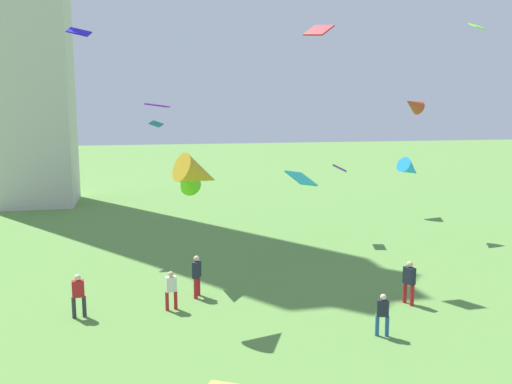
% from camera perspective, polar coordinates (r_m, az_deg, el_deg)
% --- Properties ---
extents(person_0, '(0.40, 0.55, 1.84)m').
position_cam_1_polar(person_0, '(22.95, 16.20, -9.11)').
color(person_0, red).
rests_on(person_0, ground_plane).
extents(person_2, '(0.46, 0.37, 1.56)m').
position_cam_1_polar(person_2, '(19.69, 13.52, -12.52)').
color(person_2, '#235693').
rests_on(person_2, ground_plane).
extents(person_3, '(0.54, 0.30, 1.73)m').
position_cam_1_polar(person_3, '(21.84, -18.64, -10.31)').
color(person_3, '#2D3338').
rests_on(person_3, ground_plane).
extents(person_4, '(0.49, 0.32, 1.61)m').
position_cam_1_polar(person_4, '(21.78, -9.16, -10.21)').
color(person_4, red).
rests_on(person_4, ground_plane).
extents(person_5, '(0.44, 0.55, 1.83)m').
position_cam_1_polar(person_5, '(23.02, -6.41, -8.75)').
color(person_5, red).
rests_on(person_5, ground_plane).
extents(kite_flying_0, '(1.42, 1.02, 0.66)m').
position_cam_1_polar(kite_flying_0, '(33.11, -18.57, 16.07)').
color(kite_flying_0, '#1D0BE2').
extents(kite_flying_1, '(2.41, 1.89, 1.91)m').
position_cam_1_polar(kite_flying_1, '(41.84, 16.32, 2.39)').
color(kite_flying_1, '#1B92EA').
extents(kite_flying_2, '(1.58, 1.97, 0.81)m').
position_cam_1_polar(kite_flying_2, '(29.48, 4.88, 1.48)').
color(kite_flying_2, '#28E0C9').
extents(kite_flying_3, '(0.82, 1.02, 0.55)m').
position_cam_1_polar(kite_flying_3, '(37.33, 22.73, 16.18)').
color(kite_flying_3, '#7EEA31').
extents(kite_flying_4, '(1.73, 1.39, 1.30)m').
position_cam_1_polar(kite_flying_4, '(35.46, 16.56, 9.06)').
color(kite_flying_4, '#BA4225').
extents(kite_flying_6, '(0.94, 0.78, 0.47)m').
position_cam_1_polar(kite_flying_6, '(32.76, -10.73, 7.24)').
color(kite_flying_6, '#2E81D5').
extents(kite_flying_7, '(1.73, 2.01, 1.60)m').
position_cam_1_polar(kite_flying_7, '(24.40, -7.63, 1.32)').
color(kite_flying_7, '#62D81C').
extents(kite_flying_8, '(1.27, 1.56, 0.65)m').
position_cam_1_polar(kite_flying_8, '(32.75, 9.03, 2.55)').
color(kite_flying_8, purple).
extents(kite_flying_9, '(1.86, 1.51, 0.31)m').
position_cam_1_polar(kite_flying_9, '(37.95, -10.61, 9.18)').
color(kite_flying_9, purple).
extents(kite_flying_10, '(1.30, 1.48, 0.69)m').
position_cam_1_polar(kite_flying_10, '(26.55, 6.77, 16.96)').
color(kite_flying_10, red).
extents(kite_flying_11, '(2.24, 1.85, 1.69)m').
position_cam_1_polar(kite_flying_11, '(20.23, -6.19, 1.95)').
color(kite_flying_11, gold).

